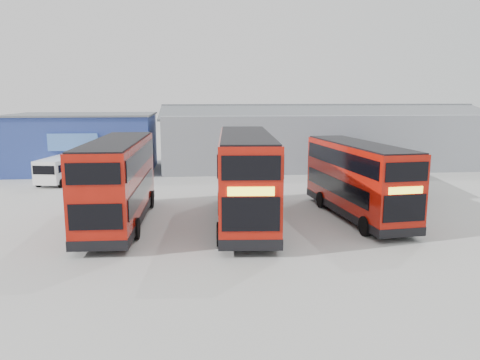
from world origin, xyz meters
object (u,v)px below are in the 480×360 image
double_decker_left (118,183)px  single_decker_blue (373,169)px  maintenance_shed (320,138)px  office_block (85,142)px  double_decker_right (357,181)px  panel_van (59,169)px  double_decker_centre (246,179)px

double_decker_left → single_decker_blue: (16.96, 8.36, -0.84)m
maintenance_shed → office_block: bearing=-174.8°
double_decker_right → single_decker_blue: size_ratio=0.96×
double_decker_right → maintenance_shed: bearing=74.9°
maintenance_shed → double_decker_left: maintenance_shed is taller
panel_van → single_decker_blue: bearing=1.4°
maintenance_shed → single_decker_blue: size_ratio=2.90×
double_decker_right → office_block: bearing=130.1°
double_decker_left → double_decker_centre: bearing=178.7°
maintenance_shed → panel_van: maintenance_shed is taller
double_decker_centre → double_decker_right: double_decker_centre is taller
double_decker_centre → panel_van: bearing=140.2°
office_block → single_decker_blue: bearing=-23.8°
double_decker_right → double_decker_centre: bearing=179.6°
office_block → single_decker_blue: office_block is taller
single_decker_blue → double_decker_right: bearing=70.5°
double_decker_right → panel_van: 22.88m
maintenance_shed → panel_van: bearing=-160.4°
maintenance_shed → double_decker_right: maintenance_shed is taller
double_decker_centre → single_decker_blue: (10.30, 8.65, -0.99)m
office_block → single_decker_blue: 24.92m
double_decker_centre → single_decker_blue: 13.49m
single_decker_blue → double_decker_centre: bearing=47.0°
double_decker_centre → double_decker_right: bearing=9.5°
single_decker_blue → panel_van: bearing=-2.6°
office_block → maintenance_shed: maintenance_shed is taller
office_block → maintenance_shed: size_ratio=0.40×
double_decker_right → single_decker_blue: (4.00, 8.05, -0.69)m
single_decker_blue → office_block: bearing=-16.8°
office_block → double_decker_centre: bearing=-56.3°
office_block → double_decker_centre: size_ratio=1.07×
double_decker_right → panel_van: bearing=142.4°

